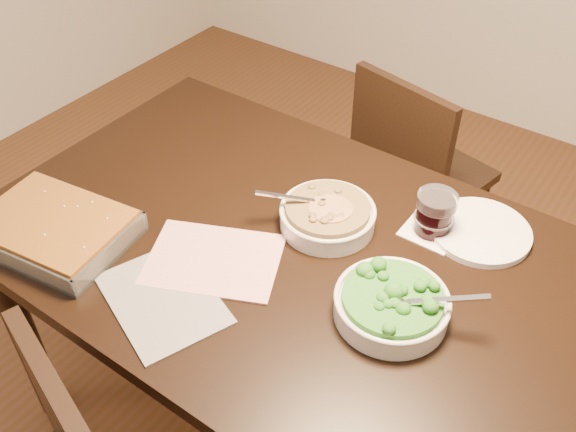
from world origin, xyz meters
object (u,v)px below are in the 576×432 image
object	(u,v)px
baking_dish	(54,229)
stew_bowl	(327,215)
dinner_plate	(480,231)
chair_far	(413,168)
wine_tumbler	(435,212)
table	(284,273)
broccoli_bowl	(392,304)

from	to	relation	value
baking_dish	stew_bowl	bearing A→B (deg)	31.71
dinner_plate	chair_far	xyz separation A→B (m)	(-0.39, 0.52, -0.31)
wine_tumbler	dinner_plate	bearing A→B (deg)	29.77
baking_dish	dinner_plate	bearing A→B (deg)	28.36
baking_dish	wine_tumbler	size ratio (longest dim) A/B	3.62
stew_bowl	baking_dish	bearing A→B (deg)	-140.30
table	baking_dish	distance (m)	0.54
table	stew_bowl	xyz separation A→B (m)	(0.05, 0.11, 0.13)
dinner_plate	wine_tumbler	bearing A→B (deg)	-150.23
stew_bowl	dinner_plate	xyz separation A→B (m)	(0.31, 0.18, -0.02)
broccoli_bowl	dinner_plate	distance (m)	0.34
wine_tumbler	chair_far	distance (m)	0.74
wine_tumbler	chair_far	world-z (taller)	wine_tumbler
stew_bowl	wine_tumbler	distance (m)	0.24
stew_bowl	baking_dish	size ratio (longest dim) A/B	0.61
table	stew_bowl	distance (m)	0.17
baking_dish	chair_far	world-z (taller)	same
dinner_plate	chair_far	distance (m)	0.72
chair_far	stew_bowl	bearing A→B (deg)	109.54
dinner_plate	chair_far	bearing A→B (deg)	127.36
table	wine_tumbler	xyz separation A→B (m)	(0.25, 0.24, 0.15)
chair_far	dinner_plate	bearing A→B (deg)	139.63
table	broccoli_bowl	xyz separation A→B (m)	(0.30, -0.04, 0.13)
stew_bowl	chair_far	size ratio (longest dim) A/B	0.28
wine_tumbler	baking_dish	bearing A→B (deg)	-142.81
wine_tumbler	stew_bowl	bearing A→B (deg)	-149.26
table	wine_tumbler	size ratio (longest dim) A/B	13.78
stew_bowl	wine_tumbler	xyz separation A→B (m)	(0.21, 0.12, 0.03)
baking_dish	wine_tumbler	world-z (taller)	wine_tumbler
stew_bowl	broccoli_bowl	bearing A→B (deg)	-31.50
baking_dish	wine_tumbler	bearing A→B (deg)	29.20
dinner_plate	baking_dish	bearing A→B (deg)	-143.65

